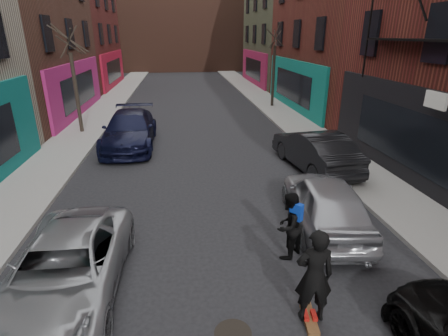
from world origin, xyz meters
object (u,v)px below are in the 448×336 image
object	(u,v)px
parked_left_far	(66,269)
manhole	(233,333)
parked_right_end	(314,150)
parked_left_end	(130,130)
pedestrian	(289,226)
parked_right_far	(325,202)
tree_left_far	(73,71)
tree_right_far	(274,59)
skateboard	(309,319)
skateboarder	(314,276)

from	to	relation	value
parked_left_far	manhole	size ratio (longest dim) A/B	6.82
parked_right_end	parked_left_far	bearing A→B (deg)	32.62
parked_left_end	parked_right_end	xyz separation A→B (m)	(7.80, -4.07, -0.03)
pedestrian	manhole	xyz separation A→B (m)	(-1.69, -2.24, -0.85)
parked_left_end	parked_right_far	size ratio (longest dim) A/B	1.28
parked_left_far	parked_left_end	world-z (taller)	parked_left_end
tree_left_far	parked_right_far	world-z (taller)	tree_left_far
parked_left_end	parked_right_far	world-z (taller)	parked_left_end
parked_right_far	manhole	world-z (taller)	parked_right_far
tree_left_far	pedestrian	xyz separation A→B (m)	(7.95, -12.62, -2.52)
tree_left_far	parked_right_end	bearing A→B (deg)	-32.40
tree_left_far	tree_right_far	size ratio (longest dim) A/B	0.96
tree_left_far	tree_right_far	xyz separation A→B (m)	(12.40, 6.00, 0.15)
skateboard	skateboarder	world-z (taller)	skateboarder
tree_left_far	parked_right_far	xyz separation A→B (m)	(9.40, -11.32, -2.62)
parked_left_far	parked_right_end	world-z (taller)	parked_right_end
tree_left_far	parked_right_end	size ratio (longest dim) A/B	1.34
parked_left_far	parked_right_end	size ratio (longest dim) A/B	0.98
parked_left_end	skateboarder	distance (m)	12.87
parked_left_far	tree_right_far	bearing A→B (deg)	65.26
tree_left_far	manhole	xyz separation A→B (m)	(6.26, -14.86, -3.37)
parked_right_end	pedestrian	bearing A→B (deg)	56.28
parked_right_far	manhole	distance (m)	4.80
parked_left_end	skateboard	xyz separation A→B (m)	(4.76, -11.96, -0.79)
parked_left_end	skateboarder	world-z (taller)	skateboarder
skateboard	manhole	xyz separation A→B (m)	(-1.51, -0.12, -0.04)
parked_right_end	skateboarder	distance (m)	8.45
tree_left_far	skateboarder	distance (m)	16.82
manhole	parked_right_far	bearing A→B (deg)	48.45
pedestrian	manhole	distance (m)	2.94
parked_left_end	pedestrian	size ratio (longest dim) A/B	3.39
parked_left_far	pedestrian	distance (m)	5.02
parked_left_far	skateboard	world-z (taller)	parked_left_far
parked_left_end	skateboard	bearing A→B (deg)	-68.44
parked_right_far	skateboard	bearing A→B (deg)	71.34
tree_right_far	parked_left_far	size ratio (longest dim) A/B	1.42
tree_left_far	parked_right_far	size ratio (longest dim) A/B	1.45
pedestrian	tree_left_far	bearing A→B (deg)	-98.02
parked_left_end	skateboarder	size ratio (longest dim) A/B	3.01
skateboard	pedestrian	xyz separation A→B (m)	(0.19, 2.12, 0.81)
tree_right_far	parked_left_far	xyz separation A→B (m)	(-9.40, -19.41, -2.87)
tree_left_far	tree_right_far	bearing A→B (deg)	25.82
parked_right_far	skateboarder	distance (m)	3.81
tree_right_far	tree_left_far	bearing A→B (deg)	-154.18
parked_right_end	skateboard	world-z (taller)	parked_right_end
skateboarder	pedestrian	size ratio (longest dim) A/B	1.12
tree_right_far	parked_right_end	xyz separation A→B (m)	(-1.60, -12.85, -2.73)
tree_left_far	tree_right_far	world-z (taller)	tree_right_far
parked_right_far	skateboarder	bearing A→B (deg)	71.34
parked_right_far	skateboarder	xyz separation A→B (m)	(-1.64, -3.43, 0.29)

